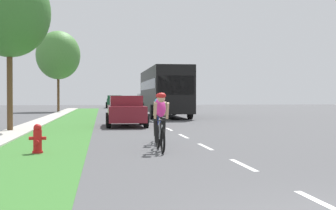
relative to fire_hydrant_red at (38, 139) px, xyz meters
name	(u,v)px	position (x,y,z in m)	size (l,w,h in m)	color
ground_plane	(160,125)	(4.67, 11.87, -0.37)	(120.00, 120.00, 0.00)	#4C4C4F
grass_verge	(69,125)	(0.00, 11.87, -0.37)	(2.54, 70.00, 0.01)	#38722D
sidewalk_concrete	(31,126)	(-1.87, 11.87, -0.37)	(1.21, 70.00, 0.10)	#B2ADA3
lane_markings_center	(152,121)	(4.67, 15.87, -0.37)	(0.12, 54.07, 0.01)	white
fire_hydrant_red	(38,139)	(0.00, 0.00, 0.00)	(0.44, 0.38, 0.76)	red
cyclist_lead	(160,121)	(3.22, 0.00, 0.44)	(0.42, 1.72, 1.58)	black
cyclist_trailing	(159,118)	(3.44, 2.18, 0.44)	(0.42, 1.72, 1.58)	black
sedan_maroon	(126,111)	(2.85, 10.96, 0.40)	(1.98, 4.30, 1.52)	maroon
bus_black	(164,90)	(6.20, 21.83, 1.61)	(2.78, 11.60, 3.48)	black
suv_silver	(146,102)	(6.41, 37.94, 0.58)	(2.15, 4.70, 1.79)	#A5A8AD
pickup_dark_green	(114,102)	(3.27, 49.48, 0.46)	(2.22, 5.10, 1.64)	#194C2D
street_tree_near	(9,13)	(-2.21, 8.12, 4.65)	(3.45, 3.45, 6.94)	brown
street_tree_far	(58,55)	(-2.61, 34.97, 5.20)	(4.33, 4.33, 7.96)	brown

